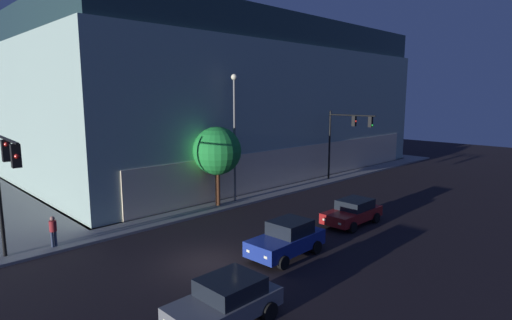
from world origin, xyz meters
The scene contains 11 objects.
ground_plane centered at (0.00, 0.00, 0.00)m, with size 120.00×120.00×0.00m, color black.
sidewalk_corner centered at (0.00, 36.25, 0.07)m, with size 80.00×60.00×0.15m, color gray.
modern_building centered at (17.50, 22.89, 7.44)m, with size 39.64×29.37×15.01m.
traffic_light_near_corner centered at (-6.95, 5.26, 4.76)m, with size 0.56×5.56×6.42m.
traffic_light_far_corner centered at (20.00, 5.68, 4.71)m, with size 0.46×4.58×6.39m.
street_lamp_sidewalk centered at (8.22, 7.40, 5.86)m, with size 0.44×0.44×9.28m.
sidewalk_tree centered at (6.55, 7.37, 4.06)m, with size 3.41×3.41×5.63m.
pedestrian_waiting centered at (-4.66, 6.98, 1.11)m, with size 0.36×0.36×1.63m.
car_grey centered at (-2.69, -4.54, 0.82)m, with size 4.07×2.29×1.57m.
car_blue centered at (3.38, -2.01, 0.87)m, with size 4.30×2.21×1.76m.
car_red centered at (10.11, -1.51, 0.78)m, with size 4.30×2.08×1.52m.
Camera 1 is at (-11.18, -14.77, 7.92)m, focal length 28.48 mm.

